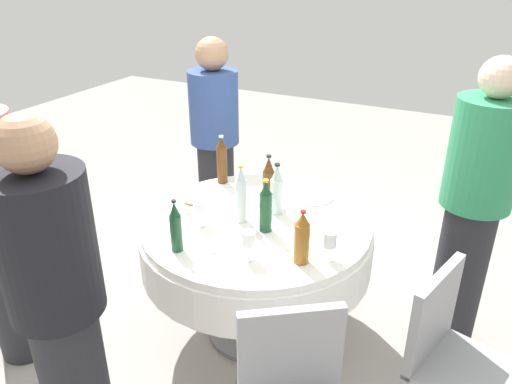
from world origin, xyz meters
TOP-DOWN VIEW (x-y plane):
  - ground_plane at (0.00, 0.00)m, footprint 10.00×10.00m
  - dining_table at (0.00, 0.00)m, footprint 1.23×1.23m
  - bottle_clear_front at (0.06, 0.13)m, footprint 0.07×0.07m
  - bottle_dark_green_right at (-0.21, -0.42)m, footprint 0.06×0.06m
  - bottle_clear_near at (-0.07, -0.04)m, footprint 0.06×0.06m
  - bottle_amber_south at (0.36, -0.25)m, footprint 0.07×0.07m
  - bottle_dark_green_far at (0.09, -0.07)m, footprint 0.06×0.06m
  - bottle_brown_outer at (-0.40, 0.34)m, footprint 0.06×0.06m
  - bottle_brown_mid at (-0.04, 0.24)m, footprint 0.07×0.07m
  - wine_glass_south at (0.46, -0.18)m, footprint 0.06×0.06m
  - wine_glass_far at (0.13, -0.34)m, footprint 0.07×0.07m
  - wine_glass_outer at (-0.23, -0.17)m, footprint 0.08×0.08m
  - plate_rear at (-0.40, 0.01)m, footprint 0.24×0.24m
  - plate_inner at (0.17, 0.39)m, footprint 0.24×0.24m
  - fork_right at (0.21, 0.06)m, footprint 0.10×0.17m
  - fork_near at (-0.02, -0.36)m, footprint 0.16×0.11m
  - knife_south at (-0.13, 0.44)m, footprint 0.12×0.16m
  - person_front at (-0.29, -1.06)m, footprint 0.34×0.34m
  - person_right at (-0.71, 0.78)m, footprint 0.34×0.34m
  - person_south at (1.01, 0.41)m, footprint 0.34×0.34m
  - chair_mid at (1.05, -0.29)m, footprint 0.49×0.49m

SIDE VIEW (x-z plane):
  - ground_plane at x=0.00m, z-range 0.00..0.00m
  - chair_mid at x=1.05m, z-range 0.08..0.95m
  - dining_table at x=0.00m, z-range 0.22..0.96m
  - fork_right at x=0.21m, z-range 0.74..0.74m
  - fork_near at x=-0.02m, z-range 0.74..0.74m
  - knife_south at x=-0.13m, z-range 0.74..0.74m
  - plate_inner at x=0.17m, z-range 0.74..0.76m
  - plate_rear at x=-0.40m, z-range 0.73..0.77m
  - person_right at x=-0.71m, z-range 0.03..1.56m
  - person_front at x=-0.29m, z-range 0.03..1.61m
  - wine_glass_outer at x=-0.23m, z-range 0.77..0.91m
  - wine_glass_south at x=0.46m, z-range 0.77..0.91m
  - person_south at x=1.01m, z-range 0.04..1.65m
  - wine_glass_far at x=0.13m, z-range 0.77..0.92m
  - bottle_amber_south at x=0.36m, z-range 0.73..1.00m
  - bottle_dark_green_right at x=-0.21m, z-range 0.73..1.00m
  - bottle_brown_mid at x=-0.04m, z-range 0.73..1.01m
  - bottle_dark_green_far at x=0.09m, z-range 0.73..1.01m
  - bottle_clear_front at x=0.06m, z-range 0.73..1.02m
  - bottle_brown_outer at x=-0.40m, z-range 0.73..1.03m
  - bottle_clear_near at x=-0.07m, z-range 0.73..1.05m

